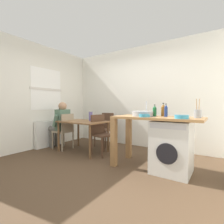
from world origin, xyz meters
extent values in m
plane|color=#4C3826|center=(0.00, 0.00, 0.00)|extent=(5.46, 5.46, 0.00)
cube|color=silver|center=(0.00, 1.75, 1.35)|extent=(4.60, 0.10, 2.70)
cube|color=silver|center=(-2.15, 0.00, 1.35)|extent=(0.10, 3.80, 2.70)
cube|color=white|center=(-2.10, 0.30, 1.55)|extent=(0.01, 0.90, 1.10)
cube|color=beige|center=(-2.09, 0.30, 1.55)|extent=(0.02, 0.96, 0.06)
cube|color=white|center=(-2.02, 0.30, 0.35)|extent=(0.10, 0.80, 0.70)
cube|color=brown|center=(-0.90, 0.45, 0.72)|extent=(1.10, 0.76, 0.03)
cylinder|color=brown|center=(-1.40, 0.12, 0.35)|extent=(0.05, 0.05, 0.71)
cylinder|color=brown|center=(-0.40, 0.12, 0.35)|extent=(0.05, 0.05, 0.71)
cylinder|color=brown|center=(-1.40, 0.78, 0.35)|extent=(0.05, 0.05, 0.71)
cylinder|color=brown|center=(-0.40, 0.78, 0.35)|extent=(0.05, 0.05, 0.71)
cube|color=gray|center=(-1.52, 0.35, 0.45)|extent=(0.40, 0.40, 0.04)
cube|color=gray|center=(-1.34, 0.35, 0.68)|extent=(0.04, 0.38, 0.45)
cylinder|color=gray|center=(-1.70, 0.17, 0.23)|extent=(0.04, 0.04, 0.45)
cylinder|color=gray|center=(-1.70, 0.53, 0.23)|extent=(0.04, 0.04, 0.45)
cylinder|color=gray|center=(-1.34, 0.17, 0.23)|extent=(0.04, 0.04, 0.45)
cylinder|color=gray|center=(-1.34, 0.53, 0.23)|extent=(0.04, 0.04, 0.45)
cube|color=#4C3323|center=(-0.35, 0.50, 0.45)|extent=(0.48, 0.48, 0.04)
cube|color=#4C3323|center=(-0.53, 0.54, 0.68)|extent=(0.12, 0.38, 0.45)
cylinder|color=#4C3323|center=(-0.14, 0.64, 0.23)|extent=(0.04, 0.04, 0.45)
cylinder|color=#4C3323|center=(-0.21, 0.29, 0.23)|extent=(0.04, 0.04, 0.45)
cylinder|color=#4C3323|center=(-0.49, 0.72, 0.23)|extent=(0.04, 0.04, 0.45)
cylinder|color=#4C3323|center=(-0.57, 0.36, 0.23)|extent=(0.04, 0.04, 0.45)
cube|color=#4C3323|center=(-0.80, 1.15, 0.45)|extent=(0.40, 0.40, 0.04)
cube|color=#4C3323|center=(-0.80, 1.33, 0.68)|extent=(0.38, 0.04, 0.45)
cylinder|color=#4C3323|center=(-0.62, 0.97, 0.23)|extent=(0.04, 0.04, 0.45)
cylinder|color=#4C3323|center=(-0.98, 0.97, 0.23)|extent=(0.04, 0.04, 0.45)
cylinder|color=#4C3323|center=(-0.62, 1.33, 0.23)|extent=(0.04, 0.04, 0.45)
cylinder|color=#4C3323|center=(-0.98, 1.33, 0.23)|extent=(0.04, 0.04, 0.45)
cylinder|color=#595651|center=(-1.86, 0.26, 0.23)|extent=(0.11, 0.11, 0.45)
cylinder|color=#595651|center=(-1.86, 0.44, 0.23)|extent=(0.11, 0.11, 0.45)
cylinder|color=#595651|center=(-1.70, 0.26, 0.50)|extent=(0.40, 0.14, 0.14)
cylinder|color=#595651|center=(-1.70, 0.44, 0.50)|extent=(0.40, 0.14, 0.14)
cube|color=#4C6B56|center=(-1.52, 0.35, 0.75)|extent=(0.20, 0.34, 0.52)
cylinder|color=#4C6B56|center=(-1.54, 0.14, 0.74)|extent=(0.19, 0.09, 0.31)
cylinder|color=#4C6B56|center=(-1.54, 0.56, 0.74)|extent=(0.19, 0.09, 0.31)
sphere|color=#A57A5B|center=(-1.52, 0.35, 1.09)|extent=(0.21, 0.21, 0.21)
sphere|color=black|center=(-1.58, 0.35, 1.01)|extent=(0.12, 0.12, 0.12)
cube|color=#9E7042|center=(0.93, 0.36, 0.90)|extent=(1.50, 0.68, 0.04)
cube|color=olive|center=(0.23, 0.07, 0.44)|extent=(0.10, 0.10, 0.88)
cube|color=olive|center=(0.23, 0.65, 0.44)|extent=(0.10, 0.10, 0.88)
cube|color=silver|center=(1.19, 0.36, 0.43)|extent=(0.60, 0.60, 0.86)
cylinder|color=black|center=(1.19, 0.05, 0.39)|extent=(0.32, 0.02, 0.32)
cube|color=#B2B2B7|center=(1.19, 0.06, 0.80)|extent=(0.54, 0.01, 0.08)
cylinder|color=#9EA0A5|center=(0.67, 0.36, 0.97)|extent=(0.38, 0.38, 0.09)
cylinder|color=#B2B2B7|center=(0.67, 0.54, 1.06)|extent=(0.02, 0.02, 0.28)
cylinder|color=#19592D|center=(0.85, 0.48, 1.00)|extent=(0.07, 0.07, 0.15)
cone|color=#19592D|center=(0.85, 0.48, 1.09)|extent=(0.06, 0.06, 0.04)
cylinder|color=#262626|center=(0.85, 0.48, 1.12)|extent=(0.03, 0.03, 0.02)
cylinder|color=brown|center=(0.99, 0.54, 1.01)|extent=(0.07, 0.07, 0.17)
cone|color=brown|center=(0.99, 0.54, 1.12)|extent=(0.07, 0.07, 0.05)
cylinder|color=#262626|center=(0.99, 0.54, 1.15)|extent=(0.03, 0.03, 0.02)
cylinder|color=navy|center=(1.07, 0.42, 1.00)|extent=(0.06, 0.06, 0.16)
cone|color=navy|center=(1.07, 0.42, 1.11)|extent=(0.05, 0.05, 0.05)
cylinder|color=#262626|center=(1.07, 0.42, 1.14)|extent=(0.02, 0.02, 0.02)
cylinder|color=teal|center=(0.79, 0.16, 0.94)|extent=(0.18, 0.18, 0.05)
cylinder|color=#1E546B|center=(0.79, 0.16, 0.96)|extent=(0.14, 0.14, 0.02)
cylinder|color=gray|center=(1.56, 0.41, 0.99)|extent=(0.11, 0.11, 0.13)
cylinder|color=#99724C|center=(1.54, 0.42, 1.13)|extent=(0.01, 0.04, 0.18)
cylinder|color=#99724C|center=(1.58, 0.40, 1.13)|extent=(0.01, 0.05, 0.18)
cylinder|color=teal|center=(1.38, 0.14, 0.95)|extent=(0.20, 0.20, 0.05)
cylinder|color=#1E546B|center=(1.38, 0.14, 0.96)|extent=(0.16, 0.16, 0.03)
cylinder|color=slate|center=(-0.75, 0.55, 0.85)|extent=(0.09, 0.09, 0.22)
cube|color=#B2B2B7|center=(0.88, 0.26, 0.92)|extent=(0.15, 0.06, 0.01)
cube|color=#262628|center=(0.88, 0.26, 0.92)|extent=(0.15, 0.06, 0.01)
camera|label=1|loc=(1.88, -2.46, 1.12)|focal=26.59mm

